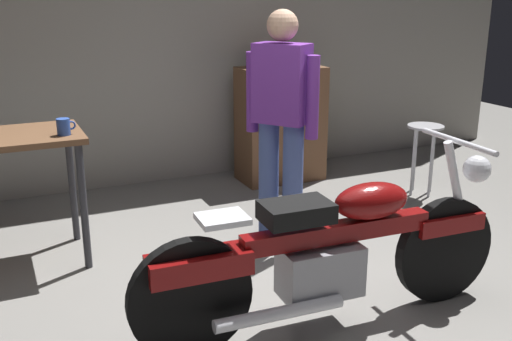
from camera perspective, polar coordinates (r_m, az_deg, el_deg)
The scene contains 7 objects.
ground_plane at distance 3.60m, azimuth 4.66°, elevation -12.97°, with size 12.00×12.00×0.00m, color gray.
back_wall at distance 5.73m, azimuth -9.12°, elevation 14.30°, with size 8.00×0.12×3.10m, color gray.
motorcycle at distance 3.25m, azimuth 7.30°, elevation -7.58°, with size 2.19×0.60×1.00m.
person_standing at distance 4.27m, azimuth 2.45°, elevation 5.22°, with size 0.40×0.48×1.67m.
shop_stool at distance 5.53m, azimuth 15.87°, elevation 2.76°, with size 0.32×0.32×0.64m.
wooden_dresser at distance 5.76m, azimuth 2.38°, elevation 4.45°, with size 0.80×0.47×1.10m.
mug_blue_enamel at distance 4.00m, azimuth -17.96°, elevation 4.02°, with size 0.12×0.08×0.11m.
Camera 1 is at (-1.55, -2.71, 1.79)m, focal length 41.68 mm.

